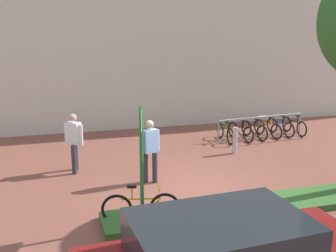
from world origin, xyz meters
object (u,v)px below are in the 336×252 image
object	(u,v)px
bike_at_sign	(141,208)
person_casual_tan	(74,139)
parking_sign_post	(141,149)
person_shirt_blue	(150,147)
bike_rack_cluster	(261,129)
bollard_steel	(235,140)

from	to	relation	value
bike_at_sign	person_casual_tan	distance (m)	3.95
parking_sign_post	person_casual_tan	xyz separation A→B (m)	(-1.15, 3.81, -0.68)
parking_sign_post	person_shirt_blue	distance (m)	2.58
bike_rack_cluster	bollard_steel	world-z (taller)	bollard_steel
bike_rack_cluster	person_casual_tan	distance (m)	7.39
bike_rack_cluster	person_casual_tan	xyz separation A→B (m)	(-7.08, -2.01, 0.64)
bollard_steel	bike_rack_cluster	bearing A→B (deg)	41.53
bollard_steel	person_casual_tan	world-z (taller)	person_casual_tan
parking_sign_post	bollard_steel	world-z (taller)	parking_sign_post
bike_at_sign	person_casual_tan	bearing A→B (deg)	107.04
person_shirt_blue	bike_at_sign	bearing A→B (deg)	-108.27
parking_sign_post	bike_at_sign	bearing A→B (deg)	97.41
person_casual_tan	person_shirt_blue	world-z (taller)	same
bike_rack_cluster	bollard_steel	distance (m)	2.48
person_casual_tan	bike_at_sign	bearing A→B (deg)	-72.96
bollard_steel	person_shirt_blue	size ratio (longest dim) A/B	0.52
bike_at_sign	bike_rack_cluster	size ratio (longest dim) A/B	0.44
bike_at_sign	bollard_steel	size ratio (longest dim) A/B	1.84
bike_rack_cluster	parking_sign_post	bearing A→B (deg)	-135.57
bollard_steel	person_casual_tan	bearing A→B (deg)	-175.94
bike_rack_cluster	bollard_steel	size ratio (longest dim) A/B	4.15
person_casual_tan	parking_sign_post	bearing A→B (deg)	-73.16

